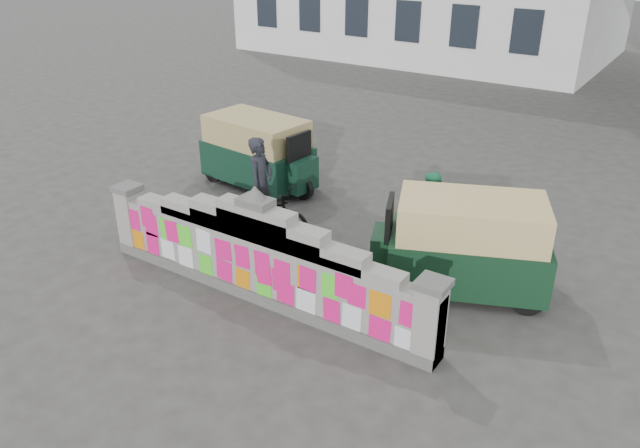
% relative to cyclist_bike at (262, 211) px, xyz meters
% --- Properties ---
extents(ground, '(100.00, 100.00, 0.00)m').
position_rel_cyclist_bike_xyz_m(ground, '(1.37, -1.82, -0.53)').
color(ground, '#383533').
rests_on(ground, ground).
extents(parapet_wall, '(6.48, 0.44, 2.01)m').
position_rel_cyclist_bike_xyz_m(parapet_wall, '(1.37, -1.83, 0.22)').
color(parapet_wall, '#4C4C49').
rests_on(parapet_wall, ground).
extents(cyclist_bike, '(2.10, 1.05, 1.05)m').
position_rel_cyclist_bike_xyz_m(cyclist_bike, '(0.00, 0.00, 0.00)').
color(cyclist_bike, black).
rests_on(cyclist_bike, ground).
extents(cyclist_rider, '(0.54, 0.72, 1.79)m').
position_rel_cyclist_bike_xyz_m(cyclist_rider, '(0.00, 0.00, 0.37)').
color(cyclist_rider, black).
rests_on(cyclist_rider, ground).
extents(pedestrian, '(0.61, 0.76, 1.50)m').
position_rel_cyclist_bike_xyz_m(pedestrian, '(2.90, 1.40, 0.22)').
color(pedestrian, '#289362').
rests_on(pedestrian, ground).
extents(rickshaw_left, '(2.99, 1.62, 1.62)m').
position_rel_cyclist_bike_xyz_m(rickshaw_left, '(-1.70, 2.07, 0.31)').
color(rickshaw_left, '#0F2E20').
rests_on(rickshaw_left, ground).
extents(rickshaw_right, '(3.06, 2.26, 1.65)m').
position_rel_cyclist_bike_xyz_m(rickshaw_right, '(4.03, 0.28, 0.33)').
color(rickshaw_right, black).
rests_on(rickshaw_right, ground).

